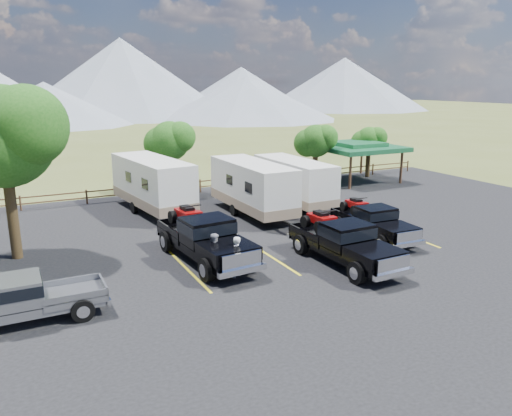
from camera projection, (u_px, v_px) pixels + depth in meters
name	position (u px, v px, depth m)	size (l,w,h in m)	color
ground	(358.00, 279.00, 20.62)	(320.00, 320.00, 0.00)	#515A26
asphalt_lot	(318.00, 256.00, 23.21)	(44.00, 34.00, 0.04)	black
stall_lines	(306.00, 249.00, 24.08)	(12.12, 5.50, 0.01)	gold
tree_big_nw	(2.00, 137.00, 21.61)	(5.54, 5.18, 7.84)	#302312
tree_ne_a	(316.00, 141.00, 38.41)	(3.11, 2.92, 4.76)	#302312
tree_ne_b	(369.00, 140.00, 41.98)	(2.77, 2.59, 4.27)	#302312
tree_north	(169.00, 141.00, 35.27)	(3.46, 3.24, 5.25)	#302312
rail_fence	(225.00, 182.00, 37.37)	(36.12, 0.12, 1.00)	brown
pavilion	(357.00, 147.00, 40.32)	(6.20, 6.20, 3.22)	brown
mountain_range	(23.00, 82.00, 107.17)	(209.00, 71.00, 20.00)	gray
rig_left	(204.00, 237.00, 22.40)	(2.83, 6.96, 2.27)	black
rig_center	(343.00, 241.00, 22.05)	(2.38, 6.40, 2.12)	black
rig_right	(373.00, 221.00, 25.66)	(2.25, 5.77, 1.90)	black
trailer_left	(152.00, 184.00, 30.72)	(3.42, 9.62, 3.32)	white
trailer_center	(252.00, 188.00, 30.06)	(2.48, 9.20, 3.20)	white
trailer_right	(294.00, 182.00, 32.18)	(2.33, 8.66, 3.02)	white
pickup_silver	(25.00, 299.00, 16.63)	(5.36, 1.90, 1.61)	slate
person_a	(236.00, 257.00, 20.53)	(0.63, 0.41, 1.73)	silver
person_b	(215.00, 253.00, 21.00)	(0.84, 0.65, 1.73)	gray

